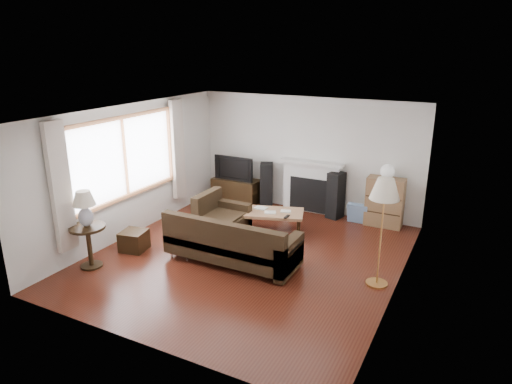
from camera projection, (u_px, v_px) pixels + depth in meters
The scene contains 17 objects.
room at pixel (248, 188), 7.57m from camera, with size 5.10×5.60×2.54m.
window at pixel (125, 157), 8.38m from camera, with size 0.12×2.74×1.54m, color brown.
curtain_near at pixel (60, 188), 7.12m from camera, with size 0.10×0.35×2.10m, color beige.
curtain_far at pixel (178, 150), 9.69m from camera, with size 0.10×0.35×2.10m, color beige.
fireplace at pixel (311, 186), 9.95m from camera, with size 1.40×0.26×1.15m, color white.
tv_stand at pixel (236, 190), 10.68m from camera, with size 1.10×0.49×0.55m, color black.
television at pixel (236, 167), 10.51m from camera, with size 0.97×0.13×0.56m, color black.
speaker_left at pixel (266, 185), 10.31m from camera, with size 0.28×0.34×1.01m, color black.
speaker_right at pixel (336, 195), 9.62m from camera, with size 0.28×0.33×0.99m, color black.
bookshelf at pixel (385, 202), 9.17m from camera, with size 0.73×0.35×1.01m, color brown.
globe_lamp at pixel (388, 171), 8.98m from camera, with size 0.28×0.28×0.28m, color white.
sectional_sofa at pixel (232, 240), 7.65m from camera, with size 2.44×1.78×0.79m, color black.
coffee_table at pixel (272, 222), 8.86m from camera, with size 1.19×0.65×0.46m, color #A3734E.
footstool at pixel (134, 241), 8.17m from camera, with size 0.42×0.42×0.36m, color black.
floor_lamp at pixel (381, 233), 6.78m from camera, with size 0.44×0.44×1.71m, color #BC8341.
side_table at pixel (89, 247), 7.50m from camera, with size 0.58×0.58×0.72m, color black.
table_lamp at pixel (85, 209), 7.30m from camera, with size 0.37×0.37×0.59m, color silver.
Camera 1 is at (3.42, -6.36, 3.53)m, focal length 32.00 mm.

